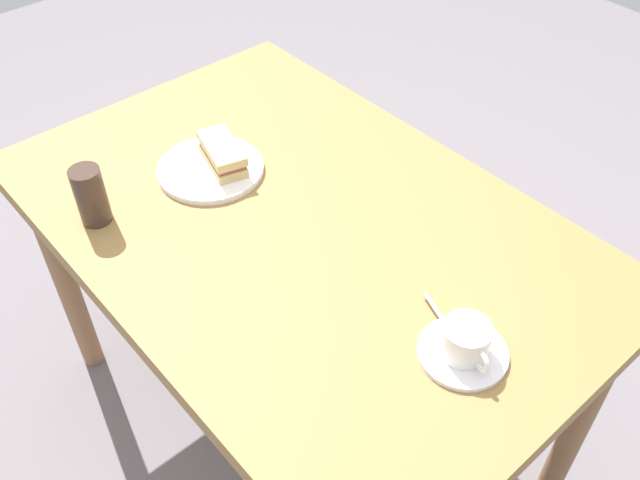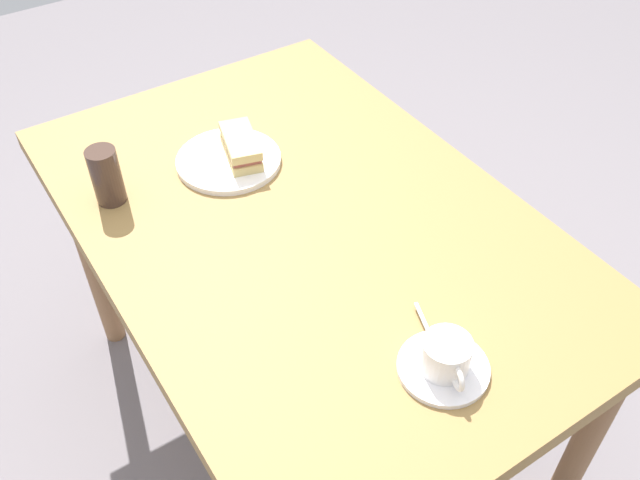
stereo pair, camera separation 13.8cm
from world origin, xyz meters
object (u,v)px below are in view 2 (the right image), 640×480
sandwich_front (241,146)px  spoon (428,330)px  sandwich_plate (229,160)px  coffee_cup (446,355)px  coffee_saucer (443,368)px  dining_table (306,247)px  drinking_glass (106,176)px

sandwich_front → spoon: size_ratio=1.67×
sandwich_plate → sandwich_front: 0.05m
coffee_cup → sandwich_plate: bearing=2.8°
coffee_saucer → sandwich_plate: bearing=2.9°
sandwich_plate → sandwich_front: (-0.01, -0.03, 0.03)m
coffee_saucer → dining_table: bearing=-1.3°
coffee_cup → spoon: (0.07, -0.03, -0.03)m
spoon → drinking_glass: bearing=26.8°
coffee_cup → spoon: 0.09m
coffee_cup → sandwich_front: bearing=0.5°
dining_table → drinking_glass: size_ratio=10.03×
sandwich_front → coffee_cup: size_ratio=1.44×
sandwich_plate → coffee_cup: (-0.71, -0.04, 0.04)m
dining_table → sandwich_front: bearing=4.0°
dining_table → sandwich_front: (0.25, 0.02, 0.13)m
sandwich_plate → spoon: 0.64m
dining_table → sandwich_plate: size_ratio=5.41×
sandwich_front → spoon: sandwich_front is taller
drinking_glass → spoon: bearing=-153.2°
sandwich_front → coffee_saucer: size_ratio=1.02×
coffee_saucer → spoon: 0.08m
spoon → drinking_glass: size_ratio=0.74×
sandwich_front → drinking_glass: size_ratio=1.24×
dining_table → coffee_saucer: (-0.45, 0.01, 0.09)m
spoon → coffee_cup: bearing=160.4°
coffee_saucer → spoon: spoon is taller
sandwich_plate → coffee_cup: 0.72m
spoon → coffee_saucer: bearing=160.3°
dining_table → coffee_saucer: bearing=178.7°
spoon → sandwich_plate: bearing=5.6°
sandwich_front → drinking_glass: bearing=83.7°
coffee_saucer → drinking_glass: (0.73, 0.31, 0.06)m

